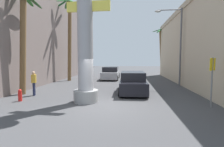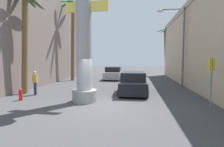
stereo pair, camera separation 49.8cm
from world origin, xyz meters
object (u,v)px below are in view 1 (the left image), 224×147
object	(u,v)px
pedestrian_curb_left	(34,81)
neon_sign_pole	(85,24)
street_lamp	(177,39)
crossing_sign	(212,75)
car_far	(111,73)
palm_tree_far_right	(161,46)
palm_tree_near_left	(23,31)
fire_hydrant	(20,95)
car_lead	(133,83)
palm_tree_mid_left	(69,33)

from	to	relation	value
pedestrian_curb_left	neon_sign_pole	bearing A→B (deg)	-19.11
neon_sign_pole	street_lamp	size ratio (longest dim) A/B	1.48
crossing_sign	car_far	size ratio (longest dim) A/B	0.55
street_lamp	palm_tree_far_right	xyz separation A→B (m)	(0.76, 12.03, 0.25)
street_lamp	palm_tree_near_left	world-z (taller)	palm_tree_near_left
street_lamp	car_far	size ratio (longest dim) A/B	1.50
neon_sign_pole	pedestrian_curb_left	bearing A→B (deg)	160.89
palm_tree_far_right	fire_hydrant	bearing A→B (deg)	-121.17
car_lead	palm_tree_far_right	xyz separation A→B (m)	(4.76, 15.56, 3.81)
pedestrian_curb_left	fire_hydrant	bearing A→B (deg)	-88.21
car_far	fire_hydrant	bearing A→B (deg)	-108.92
neon_sign_pole	fire_hydrant	distance (m)	5.72
crossing_sign	palm_tree_near_left	world-z (taller)	palm_tree_near_left
palm_tree_far_right	palm_tree_near_left	distance (m)	20.99
neon_sign_pole	pedestrian_curb_left	world-z (taller)	neon_sign_pole
street_lamp	palm_tree_far_right	world-z (taller)	palm_tree_far_right
fire_hydrant	crossing_sign	bearing A→B (deg)	-1.46
crossing_sign	palm_tree_far_right	bearing A→B (deg)	87.68
street_lamp	fire_hydrant	size ratio (longest dim) A/B	9.84
palm_tree_far_right	pedestrian_curb_left	distance (m)	21.12
neon_sign_pole	crossing_sign	xyz separation A→B (m)	(6.74, -0.52, -2.79)
palm_tree_near_left	fire_hydrant	distance (m)	4.74
neon_sign_pole	street_lamp	xyz separation A→B (m)	(6.77, 6.69, -0.20)
crossing_sign	palm_tree_far_right	size ratio (longest dim) A/B	0.35
neon_sign_pole	car_far	distance (m)	12.35
crossing_sign	palm_tree_far_right	world-z (taller)	palm_tree_far_right
neon_sign_pole	car_far	size ratio (longest dim) A/B	2.21
crossing_sign	car_far	distance (m)	13.97
palm_tree_mid_left	palm_tree_far_right	bearing A→B (deg)	36.28
crossing_sign	neon_sign_pole	bearing A→B (deg)	175.60
neon_sign_pole	palm_tree_mid_left	bearing A→B (deg)	113.99
palm_tree_far_right	car_lead	bearing A→B (deg)	-107.00
neon_sign_pole	car_far	world-z (taller)	neon_sign_pole
car_far	palm_tree_mid_left	size ratio (longest dim) A/B	0.51
pedestrian_curb_left	street_lamp	bearing A→B (deg)	26.23
neon_sign_pole	fire_hydrant	xyz separation A→B (m)	(-3.95, -0.25, -4.13)
neon_sign_pole	palm_tree_near_left	size ratio (longest dim) A/B	1.44
crossing_sign	palm_tree_mid_left	xyz separation A→B (m)	(-11.17, 10.47, 3.83)
neon_sign_pole	street_lamp	world-z (taller)	neon_sign_pole
pedestrian_curb_left	palm_tree_mid_left	bearing A→B (deg)	92.84
street_lamp	palm_tree_far_right	bearing A→B (deg)	86.40
palm_tree_near_left	palm_tree_mid_left	bearing A→B (deg)	86.24
crossing_sign	pedestrian_curb_left	distance (m)	10.94
palm_tree_far_right	palm_tree_near_left	world-z (taller)	palm_tree_far_right
car_lead	car_far	xyz separation A→B (m)	(-2.60, 8.60, 0.00)
street_lamp	palm_tree_far_right	size ratio (longest dim) A/B	0.96
fire_hydrant	pedestrian_curb_left	bearing A→B (deg)	91.79
car_lead	pedestrian_curb_left	world-z (taller)	pedestrian_curb_left
pedestrian_curb_left	fire_hydrant	distance (m)	1.75
car_far	palm_tree_far_right	distance (m)	10.82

